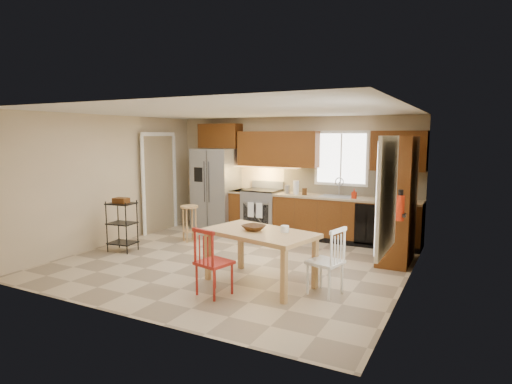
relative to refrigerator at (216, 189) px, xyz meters
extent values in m
plane|color=tan|center=(1.70, -2.12, -0.91)|extent=(5.50, 5.50, 0.00)
cube|color=silver|center=(1.70, -2.12, 1.59)|extent=(5.50, 5.00, 0.02)
cube|color=#CCB793|center=(1.70, 0.38, 0.34)|extent=(5.50, 0.02, 2.50)
cube|color=#CCB793|center=(1.70, -4.62, 0.34)|extent=(5.50, 0.02, 2.50)
cube|color=#CCB793|center=(-1.05, -2.12, 0.34)|extent=(0.02, 5.00, 2.50)
cube|color=#CCB793|center=(4.45, -2.12, 0.34)|extent=(0.02, 5.00, 2.50)
cube|color=gray|center=(0.00, 0.00, 0.00)|extent=(0.92, 0.75, 1.82)
cube|color=gray|center=(1.15, 0.06, -0.45)|extent=(0.76, 0.63, 0.92)
cube|color=#5C3411|center=(0.60, 0.08, -0.46)|extent=(0.30, 0.60, 0.90)
cube|color=#5C3411|center=(2.99, 0.08, -0.46)|extent=(2.92, 0.60, 0.90)
cube|color=black|center=(3.55, -0.22, -0.46)|extent=(0.60, 0.02, 0.78)
cube|color=beige|center=(2.99, 0.36, 0.27)|extent=(2.92, 0.03, 0.55)
cube|color=#613610|center=(0.00, 0.20, 1.19)|extent=(1.00, 0.35, 0.55)
cube|color=#613610|center=(1.45, 0.20, 0.92)|extent=(1.80, 0.35, 0.75)
cube|color=#613610|center=(3.95, 0.20, 0.92)|extent=(1.00, 0.35, 0.75)
cube|color=white|center=(2.80, 0.35, 0.74)|extent=(1.12, 0.04, 1.12)
cube|color=gray|center=(2.80, 0.08, -0.05)|extent=(0.62, 0.46, 0.16)
cube|color=#FFBF66|center=(1.15, 0.17, 0.52)|extent=(1.60, 0.30, 0.01)
imported|color=red|center=(3.18, -0.02, 0.09)|extent=(0.09, 0.09, 0.19)
cylinder|color=white|center=(1.95, 0.03, 0.13)|extent=(0.12, 0.12, 0.28)
cylinder|color=gray|center=(1.75, 0.03, 0.08)|extent=(0.11, 0.11, 0.18)
cylinder|color=#4C2F14|center=(2.15, 0.00, 0.06)|extent=(0.10, 0.10, 0.14)
cube|color=#5C3411|center=(4.13, -0.93, 0.14)|extent=(0.50, 0.95, 2.10)
cylinder|color=red|center=(4.33, -1.98, 0.19)|extent=(0.12, 0.12, 0.36)
cube|color=white|center=(4.38, -3.27, 0.54)|extent=(0.04, 1.02, 1.32)
cube|color=#8C7A59|center=(-0.97, -0.82, 0.14)|extent=(0.04, 0.95, 2.10)
imported|color=#4C2F14|center=(2.49, -2.90, -0.14)|extent=(0.38, 0.38, 0.08)
cylinder|color=white|center=(2.93, -2.80, -0.11)|extent=(0.14, 0.14, 0.13)
camera|label=1|loc=(5.25, -8.17, 1.20)|focal=30.00mm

